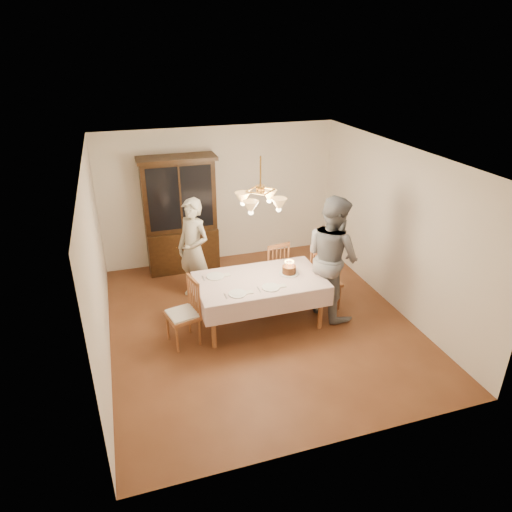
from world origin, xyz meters
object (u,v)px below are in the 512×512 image
object	(u,v)px
birthday_cake	(289,270)
china_hutch	(181,217)
elderly_woman	(194,250)
dining_table	(260,284)
chair_far_side	(273,270)

from	to	relation	value
birthday_cake	china_hutch	bearing A→B (deg)	120.19
china_hutch	elderly_woman	world-z (taller)	china_hutch
dining_table	chair_far_side	xyz separation A→B (m)	(0.49, 0.79, -0.24)
china_hutch	birthday_cake	size ratio (longest dim) A/B	7.20
birthday_cake	chair_far_side	bearing A→B (deg)	88.97
china_hutch	chair_far_side	size ratio (longest dim) A/B	2.16
elderly_woman	china_hutch	bearing A→B (deg)	145.47
china_hutch	chair_far_side	world-z (taller)	china_hutch
elderly_woman	birthday_cake	xyz separation A→B (m)	(1.27, -1.06, -0.05)
dining_table	elderly_woman	xyz separation A→B (m)	(-0.79, 1.10, 0.19)
dining_table	birthday_cake	size ratio (longest dim) A/B	6.33
china_hutch	birthday_cake	distance (m)	2.57
dining_table	birthday_cake	bearing A→B (deg)	4.56
birthday_cake	dining_table	bearing A→B (deg)	-175.44
dining_table	china_hutch	size ratio (longest dim) A/B	0.88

